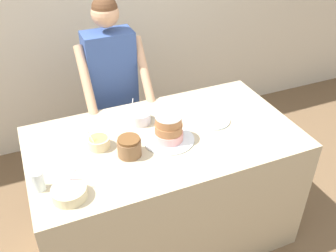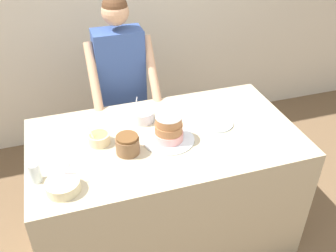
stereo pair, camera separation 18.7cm
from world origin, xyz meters
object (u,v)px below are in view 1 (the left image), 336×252
(drinking_glass, at_px, (38,181))
(frosting_bowl_pink, at_px, (69,192))
(frosting_bowl_yellow, at_px, (99,142))
(frosting_bowl_white, at_px, (140,117))
(stoneware_jar, at_px, (129,147))
(person_baker, at_px, (112,81))
(cake, at_px, (169,130))
(ceramic_plate, at_px, (212,120))

(drinking_glass, bearing_deg, frosting_bowl_pink, -42.00)
(frosting_bowl_yellow, relative_size, frosting_bowl_white, 0.95)
(frosting_bowl_white, height_order, stoneware_jar, frosting_bowl_white)
(person_baker, bearing_deg, frosting_bowl_white, -85.05)
(person_baker, xyz_separation_m, stoneware_jar, (-0.13, -0.85, -0.02))
(person_baker, distance_m, cake, 0.82)
(frosting_bowl_white, height_order, ceramic_plate, frosting_bowl_white)
(frosting_bowl_yellow, bearing_deg, person_baker, 67.53)
(person_baker, distance_m, ceramic_plate, 0.89)
(cake, xyz_separation_m, frosting_bowl_pink, (-0.70, -0.27, -0.04))
(cake, bearing_deg, ceramic_plate, 12.86)
(frosting_bowl_white, relative_size, ceramic_plate, 0.68)
(cake, relative_size, drinking_glass, 2.83)
(ceramic_plate, bearing_deg, frosting_bowl_yellow, 178.66)
(frosting_bowl_pink, bearing_deg, person_baker, 63.02)
(frosting_bowl_pink, bearing_deg, ceramic_plate, 18.37)
(stoneware_jar, bearing_deg, frosting_bowl_yellow, 135.91)
(person_baker, relative_size, frosting_bowl_white, 10.30)
(cake, height_order, frosting_bowl_yellow, cake)
(frosting_bowl_pink, height_order, drinking_glass, frosting_bowl_pink)
(ceramic_plate, bearing_deg, person_baker, 125.98)
(person_baker, relative_size, drinking_glass, 14.11)
(frosting_bowl_pink, bearing_deg, frosting_bowl_white, 42.59)
(cake, bearing_deg, frosting_bowl_white, 110.47)
(frosting_bowl_pink, bearing_deg, drinking_glass, 138.00)
(frosting_bowl_yellow, bearing_deg, frosting_bowl_pink, -124.53)
(frosting_bowl_yellow, relative_size, drinking_glass, 1.30)
(ceramic_plate, bearing_deg, drinking_glass, -169.26)
(person_baker, xyz_separation_m, cake, (0.15, -0.81, -0.00))
(person_baker, xyz_separation_m, drinking_glass, (-0.69, -0.95, -0.02))
(drinking_glass, relative_size, stoneware_jar, 0.81)
(person_baker, distance_m, drinking_glass, 1.17)
(frosting_bowl_yellow, distance_m, ceramic_plate, 0.81)
(frosting_bowl_white, height_order, frosting_bowl_pink, frosting_bowl_white)
(person_baker, height_order, stoneware_jar, person_baker)
(frosting_bowl_yellow, bearing_deg, cake, -13.38)
(stoneware_jar, bearing_deg, frosting_bowl_pink, -151.70)
(frosting_bowl_yellow, bearing_deg, ceramic_plate, -1.34)
(frosting_bowl_pink, relative_size, ceramic_plate, 0.78)
(drinking_glass, bearing_deg, frosting_bowl_white, 29.79)
(frosting_bowl_white, relative_size, stoneware_jar, 1.11)
(frosting_bowl_pink, height_order, ceramic_plate, frosting_bowl_pink)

